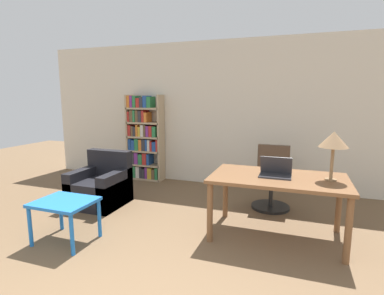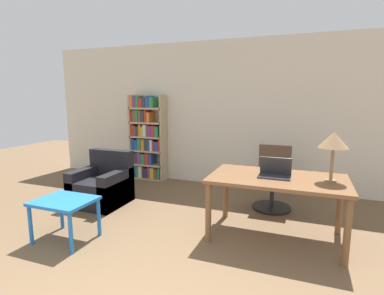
{
  "view_description": "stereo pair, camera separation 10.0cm",
  "coord_description": "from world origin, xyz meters",
  "px_view_note": "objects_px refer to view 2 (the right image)",
  "views": [
    {
      "loc": [
        1.11,
        -0.98,
        1.67
      ],
      "look_at": [
        -0.23,
        2.78,
        1.0
      ],
      "focal_mm": 28.0,
      "sensor_mm": 36.0,
      "label": 1
    },
    {
      "loc": [
        1.21,
        -0.94,
        1.67
      ],
      "look_at": [
        -0.23,
        2.78,
        1.0
      ],
      "focal_mm": 28.0,
      "sensor_mm": 36.0,
      "label": 2
    }
  ],
  "objects_px": {
    "table_lamp": "(334,141)",
    "bookshelf": "(147,140)",
    "armchair": "(102,186)",
    "office_chair": "(273,181)",
    "desk": "(277,185)",
    "side_table_blue": "(65,206)",
    "laptop": "(275,173)"
  },
  "relations": [
    {
      "from": "armchair",
      "to": "office_chair",
      "type": "bearing_deg",
      "value": 17.2
    },
    {
      "from": "laptop",
      "to": "desk",
      "type": "bearing_deg",
      "value": 1.35
    },
    {
      "from": "bookshelf",
      "to": "table_lamp",
      "type": "bearing_deg",
      "value": -27.57
    },
    {
      "from": "office_chair",
      "to": "side_table_blue",
      "type": "xyz_separation_m",
      "value": [
        -2.15,
        -1.96,
        0.0
      ]
    },
    {
      "from": "office_chair",
      "to": "laptop",
      "type": "bearing_deg",
      "value": -83.72
    },
    {
      "from": "desk",
      "to": "bookshelf",
      "type": "xyz_separation_m",
      "value": [
        -2.74,
        1.76,
        0.16
      ]
    },
    {
      "from": "table_lamp",
      "to": "laptop",
      "type": "bearing_deg",
      "value": -176.31
    },
    {
      "from": "office_chair",
      "to": "bookshelf",
      "type": "xyz_separation_m",
      "value": [
        -2.6,
        0.76,
        0.39
      ]
    },
    {
      "from": "side_table_blue",
      "to": "armchair",
      "type": "distance_m",
      "value": 1.25
    },
    {
      "from": "desk",
      "to": "laptop",
      "type": "xyz_separation_m",
      "value": [
        -0.03,
        -0.0,
        0.15
      ]
    },
    {
      "from": "laptop",
      "to": "armchair",
      "type": "xyz_separation_m",
      "value": [
        -2.64,
        0.23,
        -0.52
      ]
    },
    {
      "from": "laptop",
      "to": "bookshelf",
      "type": "relative_size",
      "value": 0.21
    },
    {
      "from": "laptop",
      "to": "side_table_blue",
      "type": "xyz_separation_m",
      "value": [
        -2.26,
        -0.95,
        -0.38
      ]
    },
    {
      "from": "desk",
      "to": "side_table_blue",
      "type": "height_order",
      "value": "desk"
    },
    {
      "from": "side_table_blue",
      "to": "laptop",
      "type": "bearing_deg",
      "value": 22.81
    },
    {
      "from": "table_lamp",
      "to": "armchair",
      "type": "height_order",
      "value": "table_lamp"
    },
    {
      "from": "laptop",
      "to": "side_table_blue",
      "type": "relative_size",
      "value": 0.56
    },
    {
      "from": "desk",
      "to": "laptop",
      "type": "relative_size",
      "value": 4.28
    },
    {
      "from": "laptop",
      "to": "bookshelf",
      "type": "height_order",
      "value": "bookshelf"
    },
    {
      "from": "armchair",
      "to": "bookshelf",
      "type": "bearing_deg",
      "value": 92.32
    },
    {
      "from": "table_lamp",
      "to": "armchair",
      "type": "xyz_separation_m",
      "value": [
        -3.24,
        0.19,
        -0.92
      ]
    },
    {
      "from": "side_table_blue",
      "to": "armchair",
      "type": "relative_size",
      "value": 0.79
    },
    {
      "from": "desk",
      "to": "side_table_blue",
      "type": "xyz_separation_m",
      "value": [
        -2.3,
        -0.95,
        -0.23
      ]
    },
    {
      "from": "laptop",
      "to": "office_chair",
      "type": "bearing_deg",
      "value": 96.28
    },
    {
      "from": "armchair",
      "to": "bookshelf",
      "type": "relative_size",
      "value": 0.48
    },
    {
      "from": "side_table_blue",
      "to": "table_lamp",
      "type": "bearing_deg",
      "value": 19.08
    },
    {
      "from": "side_table_blue",
      "to": "bookshelf",
      "type": "bearing_deg",
      "value": 99.25
    },
    {
      "from": "table_lamp",
      "to": "side_table_blue",
      "type": "relative_size",
      "value": 0.85
    },
    {
      "from": "office_chair",
      "to": "armchair",
      "type": "bearing_deg",
      "value": -162.8
    },
    {
      "from": "desk",
      "to": "bookshelf",
      "type": "relative_size",
      "value": 0.91
    },
    {
      "from": "table_lamp",
      "to": "bookshelf",
      "type": "relative_size",
      "value": 0.32
    },
    {
      "from": "office_chair",
      "to": "desk",
      "type": "bearing_deg",
      "value": -81.83
    }
  ]
}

